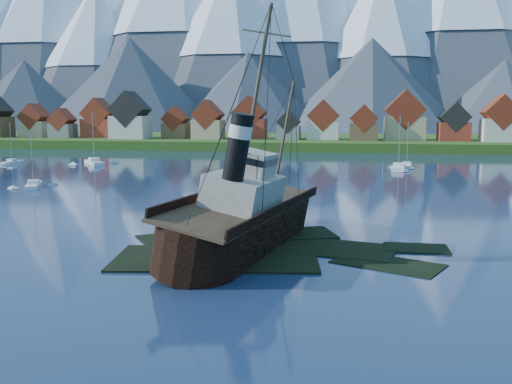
% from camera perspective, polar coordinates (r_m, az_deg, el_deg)
% --- Properties ---
extents(ground, '(1400.00, 1400.00, 0.00)m').
position_cam_1_polar(ground, '(52.50, -0.29, -6.35)').
color(ground, navy).
rests_on(ground, ground).
extents(shoal, '(31.71, 21.24, 1.14)m').
position_cam_1_polar(shoal, '(54.38, 1.96, -6.22)').
color(shoal, black).
rests_on(shoal, ground).
extents(shore_bank, '(600.00, 80.00, 3.20)m').
position_cam_1_polar(shore_bank, '(220.62, 7.46, 4.66)').
color(shore_bank, '#274714').
rests_on(shore_bank, ground).
extents(seawall, '(600.00, 2.50, 2.00)m').
position_cam_1_polar(seawall, '(182.74, 6.96, 3.96)').
color(seawall, '#3F3D38').
rests_on(seawall, ground).
extents(town, '(250.96, 16.69, 17.30)m').
position_cam_1_polar(town, '(206.59, -1.99, 6.99)').
color(town, maroon).
rests_on(town, ground).
extents(mountains, '(965.00, 340.00, 205.00)m').
position_cam_1_polar(mountains, '(536.83, 8.99, 16.21)').
color(mountains, '#2D333D').
rests_on(mountains, ground).
extents(tugboat_wreck, '(6.95, 29.94, 23.72)m').
position_cam_1_polar(tugboat_wreck, '(55.87, -1.35, -2.33)').
color(tugboat_wreck, black).
rests_on(tugboat_wreck, ground).
extents(sailboat_a, '(5.23, 8.28, 9.97)m').
position_cam_1_polar(sailboat_a, '(106.30, -21.36, 0.60)').
color(sailboat_a, silver).
rests_on(sailboat_a, ground).
extents(sailboat_b, '(2.29, 7.44, 10.64)m').
position_cam_1_polar(sailboat_b, '(154.80, -23.21, 2.71)').
color(sailboat_b, silver).
rests_on(sailboat_b, ground).
extents(sailboat_c, '(8.49, 9.60, 13.26)m').
position_cam_1_polar(sailboat_c, '(146.71, -15.87, 2.81)').
color(sailboat_c, silver).
rests_on(sailboat_c, ground).
extents(sailboat_d, '(3.22, 8.30, 11.04)m').
position_cam_1_polar(sailboat_d, '(137.71, 14.84, 2.50)').
color(sailboat_d, silver).
rests_on(sailboat_d, ground).
extents(sailboat_e, '(3.98, 11.10, 12.59)m').
position_cam_1_polar(sailboat_e, '(132.12, 14.07, 2.31)').
color(sailboat_e, silver).
rests_on(sailboat_e, ground).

